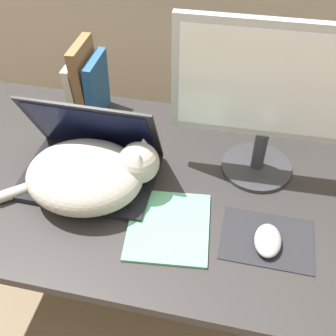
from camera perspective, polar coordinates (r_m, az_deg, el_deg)
desk at (r=1.26m, az=-5.53°, el=-3.58°), size 1.40×0.75×0.75m
laptop at (r=1.20m, az=-10.44°, el=0.81°), size 0.37×0.25×0.24m
cat at (r=1.12m, az=-10.49°, el=-0.88°), size 0.43×0.28×0.16m
external_monitor at (r=1.09m, az=13.74°, el=9.41°), size 0.50×0.20×0.45m
mousepad at (r=1.09m, az=13.28°, el=-9.38°), size 0.23×0.17×0.00m
computer_mouse at (r=1.06m, az=13.36°, el=-9.52°), size 0.07×0.10×0.03m
book_row at (r=1.39m, az=-10.85°, el=11.03°), size 0.10×0.15×0.25m
notepad at (r=1.08m, az=0.08°, el=-7.89°), size 0.23×0.25×0.01m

